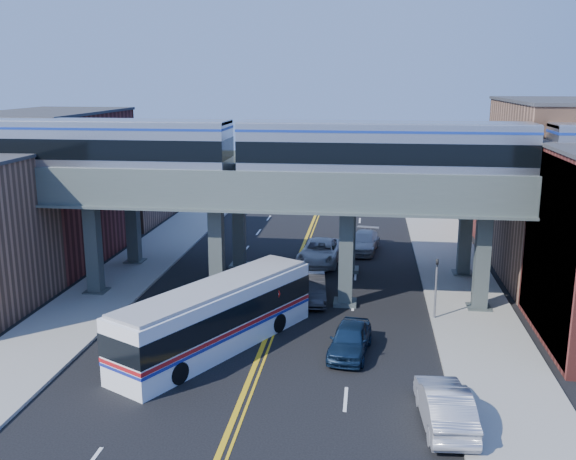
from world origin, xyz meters
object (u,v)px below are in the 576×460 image
(car_lane_b, at_px, (311,288))
(stop_sign, at_px, (273,302))
(transit_bus, at_px, (217,317))
(car_lane_c, at_px, (320,252))
(traffic_signal, at_px, (436,282))
(car_lane_a, at_px, (350,339))
(transit_train, at_px, (384,151))
(car_parked_curb, at_px, (445,406))
(car_lane_d, at_px, (364,242))

(car_lane_b, bearing_deg, stop_sign, -112.76)
(transit_bus, xyz_separation_m, car_lane_c, (4.08, 16.22, -0.81))
(traffic_signal, height_order, car_lane_b, traffic_signal)
(car_lane_a, xyz_separation_m, car_lane_b, (-2.65, 7.70, 0.02))
(car_lane_a, bearing_deg, transit_train, 85.21)
(car_lane_a, relative_size, car_parked_curb, 0.89)
(transit_train, xyz_separation_m, car_lane_c, (-4.23, 8.88, -8.59))
(car_parked_curb, bearing_deg, car_lane_a, -62.37)
(car_parked_curb, bearing_deg, car_lane_b, -69.12)
(car_lane_a, height_order, car_lane_b, car_lane_b)
(stop_sign, distance_m, car_lane_c, 13.99)
(stop_sign, distance_m, car_lane_b, 5.77)
(traffic_signal, bearing_deg, car_lane_d, 106.10)
(transit_bus, bearing_deg, car_lane_b, 0.80)
(transit_train, distance_m, car_lane_c, 13.06)
(car_lane_c, xyz_separation_m, car_lane_d, (3.17, 3.76, -0.09))
(traffic_signal, relative_size, car_lane_a, 0.89)
(traffic_signal, height_order, transit_bus, traffic_signal)
(car_parked_curb, bearing_deg, car_lane_c, -77.76)
(car_lane_b, xyz_separation_m, car_lane_d, (3.10, 12.18, -0.03))
(transit_train, height_order, car_lane_a, transit_train)
(car_lane_b, height_order, car_lane_c, car_lane_c)
(traffic_signal, bearing_deg, transit_train, 147.75)
(transit_train, xyz_separation_m, car_lane_a, (-1.51, -7.23, -8.67))
(car_lane_d, bearing_deg, transit_train, -77.49)
(transit_bus, distance_m, car_lane_a, 6.86)
(stop_sign, relative_size, car_parked_curb, 0.51)
(transit_train, distance_m, transit_bus, 13.55)
(transit_bus, xyz_separation_m, car_lane_b, (4.15, 7.81, -0.87))
(car_lane_d, bearing_deg, car_lane_b, -96.57)
(car_lane_b, distance_m, car_parked_curb, 15.55)
(traffic_signal, distance_m, transit_bus, 12.68)
(car_lane_a, height_order, car_lane_d, car_lane_a)
(transit_bus, bearing_deg, traffic_signal, -36.25)
(stop_sign, height_order, car_lane_c, stop_sign)
(stop_sign, xyz_separation_m, transit_bus, (-2.58, -2.34, -0.09))
(stop_sign, xyz_separation_m, car_lane_d, (4.67, 17.64, -0.99))
(car_lane_b, height_order, car_lane_d, car_lane_b)
(stop_sign, distance_m, transit_bus, 3.49)
(car_lane_d, xyz_separation_m, car_parked_curb, (3.53, -26.25, 0.08))
(transit_train, xyz_separation_m, stop_sign, (-5.73, -5.00, -7.70))
(car_parked_curb, bearing_deg, transit_bus, -34.49)
(transit_bus, distance_m, car_lane_d, 21.28)
(transit_train, xyz_separation_m, car_lane_d, (-1.06, 12.64, -8.68))
(car_lane_c, bearing_deg, car_lane_a, -75.09)
(transit_train, bearing_deg, car_parked_curb, -79.71)
(transit_train, bearing_deg, car_lane_d, 94.78)
(traffic_signal, relative_size, car_lane_c, 0.66)
(car_lane_a, bearing_deg, car_lane_b, 116.00)
(car_lane_a, distance_m, car_lane_d, 19.88)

